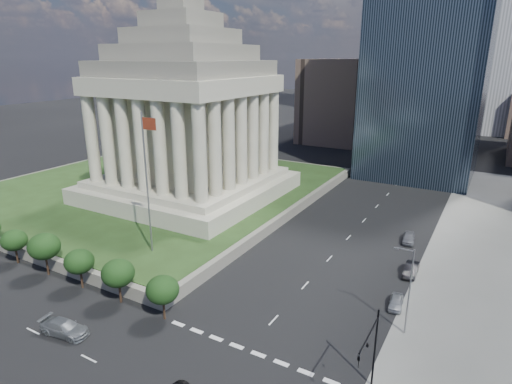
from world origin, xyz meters
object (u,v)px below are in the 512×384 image
Objects in this scene: traffic_signal_ne at (371,348)px; parked_sedan_mid at (411,270)px; parked_sedan_far at (409,238)px; parked_sedan_near at (396,302)px; flagpole at (147,176)px; street_lamp_north at (408,287)px; war_memorial at (185,97)px; suv_grey at (64,328)px.

traffic_signal_ne is 1.70× the size of parked_sedan_mid.
traffic_signal_ne is at bearing -91.93° from parked_sedan_far.
parked_sedan_mid reaches higher than parked_sedan_near.
street_lamp_north is at bearing 1.63° from flagpole.
street_lamp_north is at bearing -25.92° from war_memorial.
parked_sedan_mid is at bearing 24.13° from flagpole.
war_memorial is 8.50× the size of parked_sedan_far.
flagpole is 4.36× the size of parked_sedan_far.
suv_grey reaches higher than parked_sedan_near.
suv_grey is 51.52m from parked_sedan_far.
war_memorial is 60.00m from traffic_signal_ne.
flagpole reaches higher than parked_sedan_far.
street_lamp_north is 7.12m from parked_sedan_near.
flagpole is at bearing -147.25° from parked_sedan_far.
street_lamp_north is 2.55× the size of parked_sedan_near.
war_memorial is 50.77m from parked_sedan_mid.
street_lamp_north is 1.77× the size of suv_grey.
parked_sedan_far is at bearing 99.81° from street_lamp_north.
parked_sedan_near is at bearing 93.57° from traffic_signal_ne.
parked_sedan_mid is at bearing -84.74° from parked_sedan_far.
parked_sedan_near is (29.93, 23.32, -0.15)m from suv_grey.
suv_grey is 37.94m from parked_sedan_near.
flagpole is 42.19m from parked_sedan_far.
flagpole is 38.55m from parked_sedan_mid.
parked_sedan_far reaches higher than parked_sedan_near.
traffic_signal_ne is 11.34m from street_lamp_north.
parked_sedan_near is at bearing -91.78° from parked_sedan_mid.
war_memorial reaches higher than suv_grey.
flagpole is at bearing 163.29° from traffic_signal_ne.
war_memorial is 6.89× the size of suv_grey.
suv_grey is at bearing -79.06° from flagpole.
suv_grey is (3.40, -17.58, -12.29)m from flagpole.
parked_sedan_far is (-4.33, 25.03, -4.88)m from street_lamp_north.
war_memorial is at bearing 116.89° from flagpole.
street_lamp_north is (0.83, 11.30, 0.41)m from traffic_signal_ne.
parked_sedan_mid is 1.02× the size of parked_sedan_far.
suv_grey is at bearing -129.60° from parked_sedan_far.
traffic_signal_ne is 25.65m from parked_sedan_mid.
parked_sedan_mid is (33.33, 14.93, -12.34)m from flagpole.
traffic_signal_ne is (34.33, -10.30, -7.86)m from flagpole.
flagpole reaches higher than street_lamp_north.
flagpole is 4.25× the size of parked_sedan_mid.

